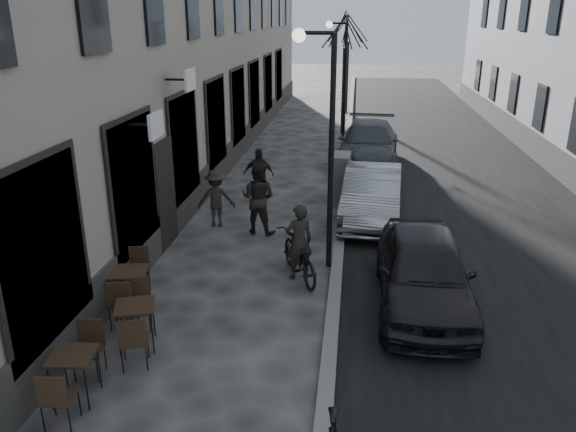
% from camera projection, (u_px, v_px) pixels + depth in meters
% --- Properties ---
extents(road, '(7.30, 60.00, 0.00)m').
position_uv_depth(road, '(442.00, 162.00, 21.54)').
color(road, black).
rests_on(road, ground).
extents(kerb, '(0.25, 60.00, 0.12)m').
position_uv_depth(kerb, '(347.00, 157.00, 21.93)').
color(kerb, slate).
rests_on(kerb, ground).
extents(streetlamp_near, '(0.90, 0.28, 5.09)m').
position_uv_depth(streetlamp_near, '(324.00, 126.00, 11.58)').
color(streetlamp_near, black).
rests_on(streetlamp_near, ground).
extents(streetlamp_far, '(0.90, 0.28, 5.09)m').
position_uv_depth(streetlamp_far, '(341.00, 71.00, 22.78)').
color(streetlamp_far, black).
rests_on(streetlamp_far, ground).
extents(tree_near, '(2.40, 2.40, 5.70)m').
position_uv_depth(tree_near, '(346.00, 30.00, 25.07)').
color(tree_near, black).
rests_on(tree_near, ground).
extents(tree_far, '(2.40, 2.40, 5.70)m').
position_uv_depth(tree_far, '(348.00, 27.00, 30.67)').
color(tree_far, black).
rests_on(tree_far, ground).
extents(bistro_set_a, '(0.68, 1.55, 0.90)m').
position_uv_depth(bistro_set_a, '(75.00, 372.00, 8.13)').
color(bistro_set_a, black).
rests_on(bistro_set_a, ground).
extents(bistro_set_b, '(0.89, 1.64, 0.93)m').
position_uv_depth(bistro_set_b, '(136.00, 321.00, 9.43)').
color(bistro_set_b, black).
rests_on(bistro_set_b, ground).
extents(bistro_set_c, '(0.77, 1.70, 0.97)m').
position_uv_depth(bistro_set_c, '(130.00, 286.00, 10.60)').
color(bistro_set_c, black).
rests_on(bistro_set_c, ground).
extents(utility_cabinet, '(0.59, 1.00, 1.47)m').
position_uv_depth(utility_cabinet, '(340.00, 178.00, 16.71)').
color(utility_cabinet, '#5B5B5D').
rests_on(utility_cabinet, ground).
extents(bicycle, '(1.42, 2.03, 1.01)m').
position_uv_depth(bicycle, '(299.00, 256.00, 11.93)').
color(bicycle, black).
rests_on(bicycle, ground).
extents(cyclist_rider, '(0.71, 0.61, 1.65)m').
position_uv_depth(cyclist_rider, '(299.00, 242.00, 11.82)').
color(cyclist_rider, black).
rests_on(cyclist_rider, ground).
extents(pedestrian_near, '(1.05, 0.90, 1.88)m').
position_uv_depth(pedestrian_near, '(258.00, 198.00, 14.27)').
color(pedestrian_near, black).
rests_on(pedestrian_near, ground).
extents(pedestrian_mid, '(1.09, 0.76, 1.53)m').
position_uv_depth(pedestrian_mid, '(216.00, 198.00, 14.80)').
color(pedestrian_mid, '#292824').
rests_on(pedestrian_mid, ground).
extents(pedestrian_far, '(0.95, 0.43, 1.59)m').
position_uv_depth(pedestrian_far, '(259.00, 174.00, 16.90)').
color(pedestrian_far, black).
rests_on(pedestrian_far, ground).
extents(car_near, '(1.79, 4.33, 1.46)m').
position_uv_depth(car_near, '(424.00, 271.00, 10.70)').
color(car_near, black).
rests_on(car_near, ground).
extents(car_mid, '(1.78, 4.40, 1.42)m').
position_uv_depth(car_mid, '(372.00, 194.00, 15.30)').
color(car_mid, '#92959A').
rests_on(car_mid, ground).
extents(car_far, '(2.48, 5.43, 1.54)m').
position_uv_depth(car_far, '(368.00, 144.00, 20.98)').
color(car_far, '#383A42').
rests_on(car_far, ground).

